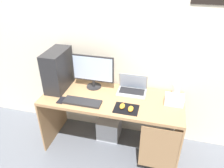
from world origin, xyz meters
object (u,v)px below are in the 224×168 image
at_px(speaker, 176,91).
at_px(keyboard, 82,102).
at_px(laptop, 132,88).
at_px(subwoofer, 109,127).
at_px(monitor, 93,71).
at_px(mouse_left, 122,106).
at_px(pc_tower, 58,70).
at_px(projector, 174,100).
at_px(cell_phone, 62,100).
at_px(mouse_right, 131,109).

relative_size(speaker, keyboard, 0.34).
distance_m(laptop, subwoofer, 0.71).
distance_m(monitor, mouse_left, 0.58).
height_order(speaker, keyboard, speaker).
distance_m(pc_tower, mouse_left, 0.88).
xyz_separation_m(projector, keyboard, (-0.97, -0.23, -0.04)).
height_order(monitor, cell_phone, monitor).
relative_size(monitor, laptop, 1.52).
bearing_deg(monitor, pc_tower, -165.48).
bearing_deg(speaker, monitor, -177.16).
distance_m(projector, mouse_right, 0.50).
relative_size(keyboard, cell_phone, 3.23).
relative_size(pc_tower, keyboard, 1.14).
distance_m(pc_tower, subwoofer, 1.04).
bearing_deg(cell_phone, laptop, 27.38).
distance_m(speaker, keyboard, 1.07).
distance_m(laptop, cell_phone, 0.83).
bearing_deg(projector, laptop, 165.16).
xyz_separation_m(pc_tower, keyboard, (0.38, -0.24, -0.23)).
distance_m(speaker, mouse_right, 0.61).
xyz_separation_m(laptop, cell_phone, (-0.73, -0.38, -0.04)).
xyz_separation_m(laptop, subwoofer, (-0.28, -0.03, -0.65)).
bearing_deg(mouse_right, laptop, 97.57).
xyz_separation_m(mouse_left, mouse_right, (0.10, -0.03, 0.00)).
distance_m(laptop, mouse_right, 0.37).
bearing_deg(mouse_left, cell_phone, -176.94).
xyz_separation_m(keyboard, subwoofer, (0.21, 0.34, -0.62)).
height_order(keyboard, mouse_right, mouse_right).
distance_m(projector, keyboard, 1.00).
height_order(pc_tower, speaker, pc_tower).
xyz_separation_m(pc_tower, mouse_left, (0.83, -0.22, -0.22)).
height_order(monitor, mouse_left, monitor).
xyz_separation_m(speaker, subwoofer, (-0.78, -0.06, -0.68)).
height_order(laptop, projector, laptop).
relative_size(speaker, mouse_right, 1.50).
height_order(monitor, projector, monitor).
bearing_deg(monitor, speaker, 2.84).
height_order(mouse_left, mouse_right, same).
xyz_separation_m(monitor, projector, (0.96, -0.11, -0.18)).
xyz_separation_m(pc_tower, monitor, (0.40, 0.10, -0.01)).
bearing_deg(mouse_left, mouse_right, -14.74).
bearing_deg(cell_phone, projector, 11.67).
distance_m(projector, cell_phone, 1.24).
height_order(laptop, subwoofer, laptop).
bearing_deg(laptop, pc_tower, -172.17).
height_order(laptop, speaker, laptop).
bearing_deg(keyboard, projector, 13.56).
xyz_separation_m(mouse_right, subwoofer, (-0.33, 0.34, -0.63)).
relative_size(keyboard, mouse_left, 4.38).
distance_m(keyboard, mouse_left, 0.44).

